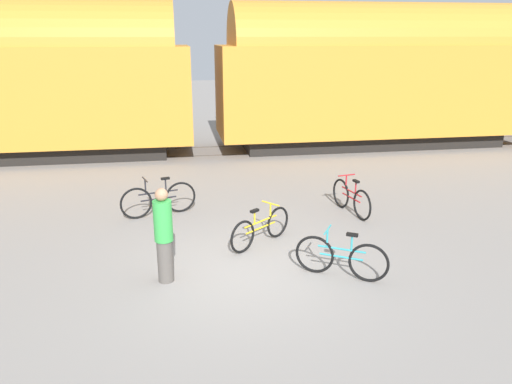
{
  "coord_description": "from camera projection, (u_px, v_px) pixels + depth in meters",
  "views": [
    {
      "loc": [
        -1.15,
        -8.22,
        4.15
      ],
      "look_at": [
        0.43,
        1.27,
        1.1
      ],
      "focal_mm": 35.0,
      "sensor_mm": 36.0,
      "label": 1
    }
  ],
  "objects": [
    {
      "name": "bicycle_teal",
      "position": [
        341.0,
        258.0,
        8.82
      ],
      "size": [
        1.47,
        0.91,
        0.89
      ],
      "color": "black",
      "rests_on": "ground_plane"
    },
    {
      "name": "person_in_green",
      "position": [
        164.0,
        235.0,
        8.54
      ],
      "size": [
        0.32,
        0.32,
        1.71
      ],
      "rotation": [
        0.0,
        0.0,
        3.11
      ],
      "color": "#514C47",
      "rests_on": "ground_plane"
    },
    {
      "name": "bicycle_black",
      "position": [
        159.0,
        199.0,
        11.85
      ],
      "size": [
        1.77,
        0.59,
        0.95
      ],
      "color": "black",
      "rests_on": "ground_plane"
    },
    {
      "name": "freight_train",
      "position": [
        204.0,
        76.0,
        17.67
      ],
      "size": [
        49.87,
        3.14,
        5.27
      ],
      "color": "black",
      "rests_on": "ground_plane"
    },
    {
      "name": "rail_near",
      "position": [
        208.0,
        156.0,
        17.82
      ],
      "size": [
        61.87,
        0.07,
        0.01
      ],
      "primitive_type": "cube",
      "color": "#4C4238",
      "rests_on": "ground_plane"
    },
    {
      "name": "bicycle_yellow",
      "position": [
        261.0,
        228.0,
        10.21
      ],
      "size": [
        1.41,
        1.13,
        0.83
      ],
      "color": "black",
      "rests_on": "ground_plane"
    },
    {
      "name": "rail_far",
      "position": [
        205.0,
        147.0,
        19.17
      ],
      "size": [
        61.87,
        0.07,
        0.01
      ],
      "primitive_type": "cube",
      "color": "#4C4238",
      "rests_on": "ground_plane"
    },
    {
      "name": "ground_plane",
      "position": [
        244.0,
        271.0,
        9.16
      ],
      "size": [
        80.0,
        80.0,
        0.0
      ],
      "primitive_type": "plane",
      "color": "gray"
    },
    {
      "name": "bicycle_maroon",
      "position": [
        351.0,
        198.0,
        11.98
      ],
      "size": [
        0.48,
        1.67,
        0.91
      ],
      "color": "black",
      "rests_on": "ground_plane"
    }
  ]
}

